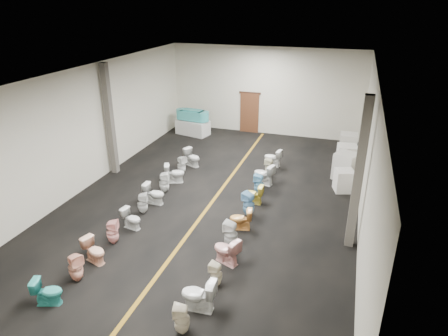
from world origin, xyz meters
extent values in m
plane|color=black|center=(0.00, 0.00, 0.00)|extent=(16.00, 16.00, 0.00)
plane|color=black|center=(0.00, 0.00, 4.50)|extent=(16.00, 16.00, 0.00)
plane|color=beige|center=(0.00, 8.00, 2.25)|extent=(10.00, 0.00, 10.00)
plane|color=beige|center=(0.00, -8.00, 2.25)|extent=(10.00, 0.00, 10.00)
plane|color=beige|center=(-5.00, 0.00, 2.25)|extent=(0.00, 16.00, 16.00)
plane|color=beige|center=(5.00, 0.00, 2.25)|extent=(0.00, 16.00, 16.00)
cube|color=#8C6014|center=(0.00, 0.00, 0.00)|extent=(0.12, 15.60, 0.01)
cube|color=#562D19|center=(-0.80, 7.94, 1.05)|extent=(1.00, 0.10, 2.10)
cube|color=#331C11|center=(-0.80, 7.95, 2.12)|extent=(1.15, 0.08, 0.10)
cube|color=#59544C|center=(-4.75, 1.00, 2.25)|extent=(0.25, 0.25, 4.50)
cube|color=#59544C|center=(4.75, -1.50, 2.25)|extent=(0.25, 0.25, 4.50)
cube|color=silver|center=(-3.53, 6.61, 0.38)|extent=(1.86, 1.23, 0.76)
cube|color=teal|center=(-3.53, 6.61, 1.05)|extent=(1.27, 0.81, 0.50)
cylinder|color=teal|center=(-4.13, 6.69, 1.05)|extent=(0.66, 0.66, 0.50)
cylinder|color=teal|center=(-2.94, 6.53, 1.05)|extent=(0.66, 0.66, 0.50)
cube|color=teal|center=(-3.53, 6.61, 1.25)|extent=(1.05, 0.59, 0.20)
cube|color=silver|center=(4.40, 2.13, 0.42)|extent=(0.81, 0.81, 0.84)
cube|color=silver|center=(4.40, 3.26, 0.55)|extent=(1.05, 1.05, 1.09)
cube|color=silver|center=(4.40, 4.75, 0.45)|extent=(0.92, 0.92, 0.90)
cube|color=silver|center=(4.40, 5.83, 0.54)|extent=(0.77, 0.77, 1.08)
imported|color=teal|center=(-1.98, -6.30, 0.35)|extent=(0.77, 0.58, 0.70)
imported|color=#F8B096|center=(-1.88, -5.38, 0.40)|extent=(0.49, 0.48, 0.81)
imported|color=#F9B997|center=(-1.90, -4.55, 0.36)|extent=(0.79, 0.59, 0.72)
imported|color=#F6ACA6|center=(-1.93, -3.61, 0.38)|extent=(0.43, 0.43, 0.77)
imported|color=silver|center=(-1.83, -2.69, 0.33)|extent=(0.71, 0.49, 0.67)
imported|color=silver|center=(-1.96, -1.74, 0.37)|extent=(0.44, 0.43, 0.75)
imported|color=silver|center=(-1.91, -0.98, 0.38)|extent=(0.74, 0.43, 0.76)
imported|color=white|center=(-1.96, -0.08, 0.40)|extent=(0.47, 0.46, 0.81)
imported|color=white|center=(-1.96, 0.84, 0.39)|extent=(0.87, 0.70, 0.78)
imported|color=silver|center=(-2.04, 1.72, 0.38)|extent=(0.46, 0.46, 0.76)
imported|color=silver|center=(-1.92, 2.61, 0.38)|extent=(0.86, 0.70, 0.77)
imported|color=beige|center=(1.41, -6.15, 0.38)|extent=(0.42, 0.41, 0.75)
imported|color=white|center=(1.49, -5.38, 0.42)|extent=(0.85, 0.51, 0.84)
imported|color=beige|center=(1.60, -4.45, 0.34)|extent=(0.34, 0.34, 0.68)
imported|color=#E8A59F|center=(1.56, -3.47, 0.40)|extent=(0.90, 0.71, 0.80)
imported|color=silver|center=(1.46, -2.72, 0.42)|extent=(0.42, 0.41, 0.85)
imported|color=#D99246|center=(1.46, -1.67, 0.36)|extent=(0.76, 0.52, 0.71)
imported|color=#73ABD5|center=(1.49, -0.79, 0.43)|extent=(0.52, 0.51, 0.86)
imported|color=#ECD850|center=(1.41, 0.10, 0.36)|extent=(0.70, 0.41, 0.72)
imported|color=#77BAE2|center=(1.43, 0.90, 0.39)|extent=(0.37, 0.36, 0.79)
imported|color=white|center=(1.41, 1.77, 0.42)|extent=(0.92, 0.67, 0.84)
imported|color=beige|center=(1.44, 2.64, 0.37)|extent=(0.39, 0.39, 0.73)
imported|color=white|center=(1.38, 3.65, 0.38)|extent=(0.82, 0.56, 0.77)
camera|label=1|loc=(4.32, -12.15, 6.79)|focal=32.00mm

